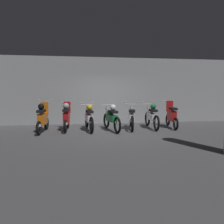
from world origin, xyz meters
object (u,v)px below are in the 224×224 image
object	(u,v)px
motorbike_slot_2	(89,118)
motorbike_slot_5	(152,116)
motorbike_slot_3	(111,118)
motorbike_slot_1	(67,117)
motorbike_slot_0	(43,118)
motorbike_slot_4	(132,117)
motorbike_slot_6	(171,116)

from	to	relation	value
motorbike_slot_2	motorbike_slot_5	size ratio (longest dim) A/B	1.00
motorbike_slot_3	motorbike_slot_1	bearing A→B (deg)	170.55
motorbike_slot_0	motorbike_slot_4	world-z (taller)	motorbike_slot_0
motorbike_slot_2	motorbike_slot_5	bearing A→B (deg)	1.91
motorbike_slot_1	motorbike_slot_6	world-z (taller)	motorbike_slot_1
motorbike_slot_2	motorbike_slot_6	distance (m)	3.64
motorbike_slot_1	motorbike_slot_3	world-z (taller)	motorbike_slot_1
motorbike_slot_4	motorbike_slot_2	bearing A→B (deg)	-178.20
motorbike_slot_0	motorbike_slot_1	bearing A→B (deg)	14.88
motorbike_slot_3	motorbike_slot_4	world-z (taller)	motorbike_slot_4
motorbike_slot_0	motorbike_slot_1	distance (m)	0.94
motorbike_slot_4	motorbike_slot_6	world-z (taller)	motorbike_slot_6
motorbike_slot_0	motorbike_slot_6	bearing A→B (deg)	2.48
motorbike_slot_0	motorbike_slot_5	bearing A→B (deg)	2.96
motorbike_slot_0	motorbike_slot_2	distance (m)	1.82
motorbike_slot_0	motorbike_slot_2	xyz separation A→B (m)	(1.81, 0.14, -0.04)
motorbike_slot_3	motorbike_slot_2	bearing A→B (deg)	167.30
motorbike_slot_3	motorbike_slot_6	distance (m)	2.74
motorbike_slot_6	motorbike_slot_0	bearing A→B (deg)	-177.52
motorbike_slot_2	motorbike_slot_5	distance (m)	2.72
motorbike_slot_0	motorbike_slot_1	size ratio (longest dim) A/B	1.00
motorbike_slot_1	motorbike_slot_2	world-z (taller)	motorbike_slot_1
motorbike_slot_0	motorbike_slot_5	distance (m)	4.54
motorbike_slot_1	motorbike_slot_5	world-z (taller)	motorbike_slot_1
motorbike_slot_2	motorbike_slot_3	xyz separation A→B (m)	(0.91, -0.20, -0.00)
motorbike_slot_5	motorbike_slot_3	bearing A→B (deg)	-170.77
motorbike_slot_1	motorbike_slot_4	size ratio (longest dim) A/B	0.87
motorbike_slot_5	motorbike_slot_6	world-z (taller)	motorbike_slot_6
motorbike_slot_3	motorbike_slot_6	world-z (taller)	motorbike_slot_6
motorbike_slot_4	motorbike_slot_0	bearing A→B (deg)	-176.84
motorbike_slot_2	motorbike_slot_1	bearing A→B (deg)	173.88
motorbike_slot_2	motorbike_slot_4	xyz separation A→B (m)	(1.82, 0.06, -0.04)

